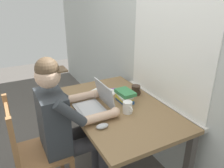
% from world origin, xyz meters
% --- Properties ---
extents(back_wall, '(6.00, 0.08, 2.60)m').
position_xyz_m(back_wall, '(0.00, 0.47, 1.30)').
color(back_wall, beige).
rests_on(back_wall, ground).
extents(desk, '(1.26, 0.78, 0.74)m').
position_xyz_m(desk, '(0.00, 0.00, 0.64)').
color(desk, olive).
rests_on(desk, ground).
extents(seated_person, '(0.50, 0.60, 1.26)m').
position_xyz_m(seated_person, '(-0.03, -0.46, 0.70)').
color(seated_person, '#33383D').
rests_on(seated_person, ground).
extents(wooden_chair, '(0.42, 0.42, 0.95)m').
position_xyz_m(wooden_chair, '(-0.03, -0.75, 0.47)').
color(wooden_chair, olive).
rests_on(wooden_chair, ground).
extents(laptop, '(0.33, 0.28, 0.23)m').
position_xyz_m(laptop, '(-0.03, -0.19, 0.79)').
color(laptop, '#ADAFB2').
rests_on(laptop, desk).
extents(computer_mouse, '(0.06, 0.10, 0.03)m').
position_xyz_m(computer_mouse, '(0.25, -0.27, 0.75)').
color(computer_mouse, '#ADAFB2').
rests_on(computer_mouse, desk).
extents(coffee_mug_white, '(0.12, 0.08, 0.10)m').
position_xyz_m(coffee_mug_white, '(0.14, 0.02, 0.79)').
color(coffee_mug_white, white).
rests_on(coffee_mug_white, desk).
extents(coffee_mug_dark, '(0.12, 0.09, 0.09)m').
position_xyz_m(coffee_mug_dark, '(-0.12, 0.28, 0.78)').
color(coffee_mug_dark, '#38281E').
rests_on(coffee_mug_dark, desk).
extents(book_stack_main, '(0.19, 0.14, 0.11)m').
position_xyz_m(book_stack_main, '(-0.04, 0.10, 0.80)').
color(book_stack_main, '#2D5B9E').
rests_on(book_stack_main, desk).
extents(paper_pile_near_laptop, '(0.30, 0.28, 0.01)m').
position_xyz_m(paper_pile_near_laptop, '(-0.31, 0.01, 0.74)').
color(paper_pile_near_laptop, white).
rests_on(paper_pile_near_laptop, desk).
extents(landscape_photo_print, '(0.14, 0.11, 0.00)m').
position_xyz_m(landscape_photo_print, '(-0.29, 0.12, 0.74)').
color(landscape_photo_print, '#7A4293').
rests_on(landscape_photo_print, desk).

